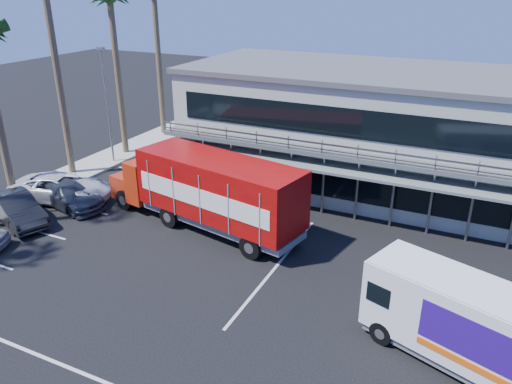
% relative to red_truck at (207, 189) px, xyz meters
% --- Properties ---
extents(ground, '(120.00, 120.00, 0.00)m').
position_rel_red_truck_xyz_m(ground, '(2.85, -5.16, -2.19)').
color(ground, black).
rests_on(ground, ground).
extents(building, '(22.40, 12.00, 7.30)m').
position_rel_red_truck_xyz_m(building, '(5.85, 9.78, 1.46)').
color(building, '#A4AB9C').
rests_on(building, ground).
extents(curb_strip, '(3.00, 32.00, 0.16)m').
position_rel_red_truck_xyz_m(curb_strip, '(-12.15, 0.84, -2.11)').
color(curb_strip, '#A5A399').
rests_on(curb_strip, ground).
extents(palm_e, '(2.80, 2.80, 12.25)m').
position_rel_red_truck_xyz_m(palm_e, '(-11.85, 7.84, 8.38)').
color(palm_e, brown).
rests_on(palm_e, ground).
extents(light_pole_far, '(0.50, 0.25, 8.09)m').
position_rel_red_truck_xyz_m(light_pole_far, '(-11.35, 5.84, 2.31)').
color(light_pole_far, gray).
rests_on(light_pole_far, ground).
extents(red_truck, '(12.13, 5.01, 3.98)m').
position_rel_red_truck_xyz_m(red_truck, '(0.00, 0.00, 0.00)').
color(red_truck, '#B1280E').
rests_on(red_truck, ground).
extents(white_van, '(6.82, 4.22, 3.15)m').
position_rel_red_truck_xyz_m(white_van, '(12.84, -5.13, -0.52)').
color(white_van, white).
rests_on(white_van, ground).
extents(parked_car_b, '(5.18, 3.30, 1.61)m').
position_rel_red_truck_xyz_m(parked_car_b, '(-9.65, -3.96, -1.39)').
color(parked_car_b, black).
rests_on(parked_car_b, ground).
extents(parked_car_c, '(6.40, 4.39, 1.63)m').
position_rel_red_truck_xyz_m(parked_car_c, '(-9.63, -0.76, -1.38)').
color(parked_car_c, silver).
rests_on(parked_car_c, ground).
extents(parked_car_d, '(5.30, 3.04, 1.45)m').
position_rel_red_truck_xyz_m(parked_car_d, '(-8.68, -1.16, -1.47)').
color(parked_car_d, '#2D323C').
rests_on(parked_car_d, ground).
extents(parked_car_e, '(4.22, 2.53, 1.34)m').
position_rel_red_truck_xyz_m(parked_car_e, '(-6.65, 5.41, -1.52)').
color(parked_car_e, slate).
rests_on(parked_car_e, ground).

